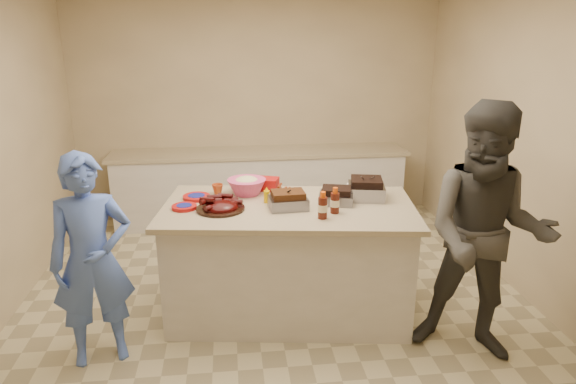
{
  "coord_description": "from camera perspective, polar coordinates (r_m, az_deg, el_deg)",
  "views": [
    {
      "loc": [
        -0.36,
        -3.92,
        2.35
      ],
      "look_at": [
        0.1,
        0.02,
        1.06
      ],
      "focal_mm": 32.0,
      "sensor_mm": 36.0,
      "label": 1
    }
  ],
  "objects": [
    {
      "name": "roasting_pan",
      "position": [
        4.39,
        8.65,
        -0.68
      ],
      "size": [
        0.35,
        0.35,
        0.12
      ],
      "primitive_type": "cube",
      "rotation": [
        0.0,
        0.0,
        -0.2
      ],
      "color": "gray",
      "rests_on": "island"
    },
    {
      "name": "plastic_cup",
      "position": [
        4.48,
        -7.81,
        -0.23
      ],
      "size": [
        0.11,
        0.1,
        0.1
      ],
      "primitive_type": "imported",
      "rotation": [
        0.0,
        0.0,
        -0.14
      ],
      "color": "#AA4319",
      "rests_on": "island"
    },
    {
      "name": "coleslaw_bowl",
      "position": [
        4.45,
        -4.59,
        -0.24
      ],
      "size": [
        0.38,
        0.38,
        0.23
      ],
      "primitive_type": null,
      "rotation": [
        0.0,
        0.0,
        -0.14
      ],
      "color": "#D4437A",
      "rests_on": "island"
    },
    {
      "name": "pulled_pork_tray",
      "position": [
        4.1,
        0.01,
        -1.81
      ],
      "size": [
        0.31,
        0.25,
        0.09
      ],
      "primitive_type": "cube",
      "rotation": [
        0.0,
        0.0,
        0.07
      ],
      "color": "#47230F",
      "rests_on": "island"
    },
    {
      "name": "plate_stack_large",
      "position": [
        4.39,
        -10.13,
        -0.72
      ],
      "size": [
        0.26,
        0.26,
        0.03
      ],
      "primitive_type": "cylinder",
      "rotation": [
        0.0,
        0.0,
        -0.14
      ],
      "color": "#A10F0E",
      "rests_on": "island"
    },
    {
      "name": "bbq_bottle_a",
      "position": [
        3.89,
        3.85,
        -2.93
      ],
      "size": [
        0.08,
        0.08,
        0.21
      ],
      "primitive_type": "cylinder",
      "rotation": [
        0.0,
        0.0,
        -0.14
      ],
      "color": "#42150C",
      "rests_on": "island"
    },
    {
      "name": "brisket_tray",
      "position": [
        4.24,
        5.37,
        -1.23
      ],
      "size": [
        0.32,
        0.29,
        0.08
      ],
      "primitive_type": "cube",
      "rotation": [
        0.0,
        0.0,
        -0.26
      ],
      "color": "black",
      "rests_on": "island"
    },
    {
      "name": "room",
      "position": [
        4.58,
        -1.21,
        -12.9
      ],
      "size": [
        4.5,
        5.0,
        2.7
      ],
      "primitive_type": null,
      "color": "tan",
      "rests_on": "ground"
    },
    {
      "name": "bbq_bottle_b",
      "position": [
        4.01,
        5.2,
        -2.32
      ],
      "size": [
        0.08,
        0.08,
        0.21
      ],
      "primitive_type": "cylinder",
      "rotation": [
        0.0,
        0.0,
        -0.14
      ],
      "color": "#42150C",
      "rests_on": "island"
    },
    {
      "name": "basket_stack",
      "position": [
        4.57,
        -2.42,
        0.3
      ],
      "size": [
        0.25,
        0.21,
        0.1
      ],
      "primitive_type": "cube",
      "rotation": [
        0.0,
        0.0,
        -0.32
      ],
      "color": "#A10F0E",
      "rests_on": "island"
    },
    {
      "name": "guest_blue",
      "position": [
        4.26,
        -19.73,
        -16.76
      ],
      "size": [
        0.94,
        1.65,
        0.37
      ],
      "primitive_type": "imported",
      "rotation": [
        0.0,
        0.0,
        0.25
      ],
      "color": "#4C6DCD",
      "rests_on": "ground"
    },
    {
      "name": "sausage_plate",
      "position": [
        4.43,
        0.08,
        -0.28
      ],
      "size": [
        0.35,
        0.35,
        0.05
      ],
      "primitive_type": "cylinder",
      "rotation": [
        0.0,
        0.0,
        -0.35
      ],
      "color": "silver",
      "rests_on": "island"
    },
    {
      "name": "mac_cheese_dish",
      "position": [
        4.56,
        8.44,
        0.06
      ],
      "size": [
        0.27,
        0.2,
        0.07
      ],
      "primitive_type": "cube",
      "rotation": [
        0.0,
        0.0,
        0.03
      ],
      "color": "gold",
      "rests_on": "island"
    },
    {
      "name": "mustard_bottle",
      "position": [
        4.23,
        -2.38,
        -1.17
      ],
      "size": [
        0.06,
        0.06,
        0.13
      ],
      "primitive_type": "cylinder",
      "rotation": [
        0.0,
        0.0,
        -0.14
      ],
      "color": "#E6B000",
      "rests_on": "island"
    },
    {
      "name": "sauce_bowl",
      "position": [
        4.27,
        -0.83,
        -0.98
      ],
      "size": [
        0.15,
        0.07,
        0.15
      ],
      "primitive_type": "imported",
      "rotation": [
        0.0,
        0.0,
        -0.14
      ],
      "color": "silver",
      "rests_on": "island"
    },
    {
      "name": "island",
      "position": [
        4.57,
        0.07,
        -13.01
      ],
      "size": [
        2.16,
        1.34,
        0.96
      ],
      "primitive_type": null,
      "rotation": [
        0.0,
        0.0,
        -0.14
      ],
      "color": "silver",
      "rests_on": "ground"
    },
    {
      "name": "guest_gray",
      "position": [
        4.31,
        19.71,
        -16.24
      ],
      "size": [
        1.65,
        2.1,
        0.72
      ],
      "primitive_type": "imported",
      "rotation": [
        0.0,
        0.0,
        -0.45
      ],
      "color": "#464440",
      "rests_on": "ground"
    },
    {
      "name": "back_counter",
      "position": [
        6.42,
        -3.12,
        0.68
      ],
      "size": [
        3.6,
        0.64,
        0.9
      ],
      "primitive_type": null,
      "color": "silver",
      "rests_on": "ground"
    },
    {
      "name": "plate_stack_small",
      "position": [
        4.17,
        -11.44,
        -1.83
      ],
      "size": [
        0.22,
        0.22,
        0.03
      ],
      "primitive_type": "cylinder",
      "rotation": [
        0.0,
        0.0,
        -0.14
      ],
      "color": "#A10F0E",
      "rests_on": "island"
    },
    {
      "name": "rib_platter",
      "position": [
        4.1,
        -7.49,
        -1.97
      ],
      "size": [
        0.39,
        0.39,
        0.15
      ],
      "primitive_type": null,
      "rotation": [
        0.0,
        0.0,
        -0.02
      ],
      "color": "#3B0403",
      "rests_on": "island"
    }
  ]
}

